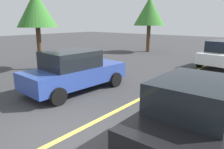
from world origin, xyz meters
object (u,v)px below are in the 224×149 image
object	(u,v)px
tree_left_verge	(36,10)
tree_centre_verge	(149,12)
car_blue_crossing	(74,71)
car_white_far_lane	(223,53)
car_black_near_curb	(195,114)

from	to	relation	value
tree_left_verge	tree_centre_verge	world-z (taller)	tree_centre_verge
car_blue_crossing	tree_left_verge	bearing A→B (deg)	73.46
tree_centre_verge	tree_left_verge	bearing A→B (deg)	174.08
car_white_far_lane	car_blue_crossing	xyz separation A→B (m)	(-9.49, 3.54, 0.01)
car_blue_crossing	tree_left_verge	distance (m)	5.69
car_blue_crossing	tree_left_verge	xyz separation A→B (m)	(1.43, 4.83, 2.65)
car_blue_crossing	tree_centre_verge	distance (m)	13.21
car_white_far_lane	tree_centre_verge	xyz separation A→B (m)	(2.87, 7.24, 2.88)
car_black_near_curb	tree_left_verge	xyz separation A→B (m)	(2.46, 10.16, 2.66)
car_white_far_lane	tree_centre_verge	distance (m)	8.30
car_white_far_lane	car_black_near_curb	distance (m)	10.66
tree_left_verge	tree_centre_verge	size ratio (longest dim) A/B	0.91
car_black_near_curb	tree_centre_verge	distance (m)	16.39
car_blue_crossing	car_black_near_curb	distance (m)	5.42
car_black_near_curb	tree_centre_verge	xyz separation A→B (m)	(13.38, 9.02, 2.88)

